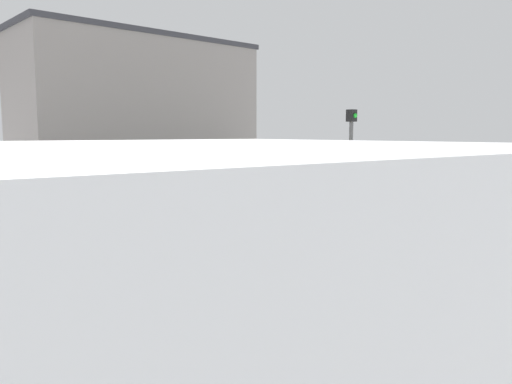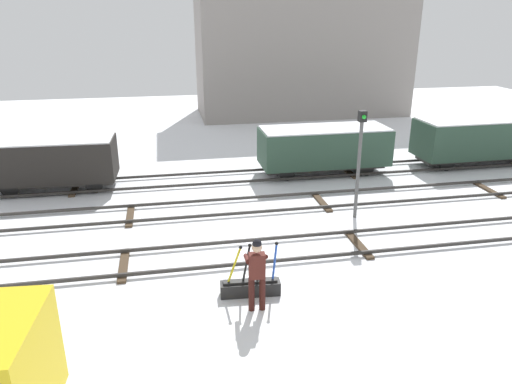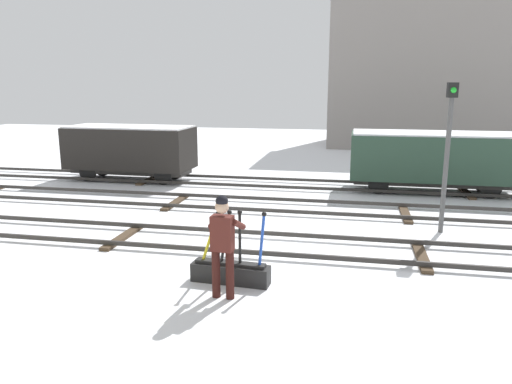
# 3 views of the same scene
# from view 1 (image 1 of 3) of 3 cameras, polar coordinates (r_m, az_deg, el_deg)

# --- Properties ---
(ground_plane) EXTENTS (60.00, 60.00, 0.00)m
(ground_plane) POSITION_cam_1_polar(r_m,az_deg,el_deg) (11.26, 5.75, -9.09)
(ground_plane) COLOR white
(track_main_line) EXTENTS (44.00, 1.94, 0.18)m
(track_main_line) POSITION_cam_1_polar(r_m,az_deg,el_deg) (11.23, 5.75, -8.57)
(track_main_line) COLOR #2D2B28
(track_main_line) RESTS_ON ground_plane
(track_siding_near) EXTENTS (44.00, 1.94, 0.18)m
(track_siding_near) POSITION_cam_1_polar(r_m,az_deg,el_deg) (13.86, -5.46, -5.63)
(track_siding_near) COLOR #2D2B28
(track_siding_near) RESTS_ON ground_plane
(track_siding_far) EXTENTS (44.00, 1.94, 0.18)m
(track_siding_far) POSITION_cam_1_polar(r_m,az_deg,el_deg) (16.60, -12.34, -3.67)
(track_siding_far) COLOR #2D2B28
(track_siding_far) RESTS_ON ground_plane
(switch_lever_frame) EXTENTS (1.54, 0.47, 1.45)m
(switch_lever_frame) POSITION_cam_1_polar(r_m,az_deg,el_deg) (9.76, 14.11, -10.22)
(switch_lever_frame) COLOR black
(switch_lever_frame) RESTS_ON ground_plane
(rail_worker) EXTENTS (0.57, 0.74, 1.88)m
(rail_worker) POSITION_cam_1_polar(r_m,az_deg,el_deg) (9.25, 17.76, -6.00)
(rail_worker) COLOR #351511
(rail_worker) RESTS_ON ground_plane
(signal_post) EXTENTS (0.24, 0.32, 3.76)m
(signal_post) POSITION_cam_1_polar(r_m,az_deg,el_deg) (15.46, 10.71, 3.81)
(signal_post) COLOR #4C4C4C
(signal_post) RESTS_ON ground_plane
(apartment_building) EXTENTS (14.44, 5.90, 8.82)m
(apartment_building) POSITION_cam_1_polar(r_m,az_deg,el_deg) (32.00, -13.09, 8.96)
(apartment_building) COLOR gray
(apartment_building) RESTS_ON ground_plane
(freight_car_far_end) EXTENTS (5.58, 2.09, 2.09)m
(freight_car_far_end) POSITION_cam_1_polar(r_m,az_deg,el_deg) (19.16, -0.22, 1.22)
(freight_car_far_end) COLOR #2D2B28
(freight_car_far_end) RESTS_ON ground_plane
(freight_car_near_switch) EXTENTS (6.20, 2.18, 2.19)m
(freight_car_near_switch) POSITION_cam_1_polar(r_m,az_deg,el_deg) (24.93, 13.08, 2.43)
(freight_car_near_switch) COLOR #2D2B28
(freight_car_near_switch) RESTS_ON ground_plane
(perched_bird_roof_left) EXTENTS (0.28, 0.22, 0.13)m
(perched_bird_roof_left) POSITION_cam_1_polar(r_m,az_deg,el_deg) (29.73, -14.54, 17.79)
(perched_bird_roof_left) COLOR #514C47
(perched_bird_roof_left) RESTS_ON apartment_building
(perched_bird_roof_right) EXTENTS (0.27, 0.12, 0.13)m
(perched_bird_roof_right) POSITION_cam_1_polar(r_m,az_deg,el_deg) (33.90, -16.06, 16.34)
(perched_bird_roof_right) COLOR #514C47
(perched_bird_roof_right) RESTS_ON apartment_building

